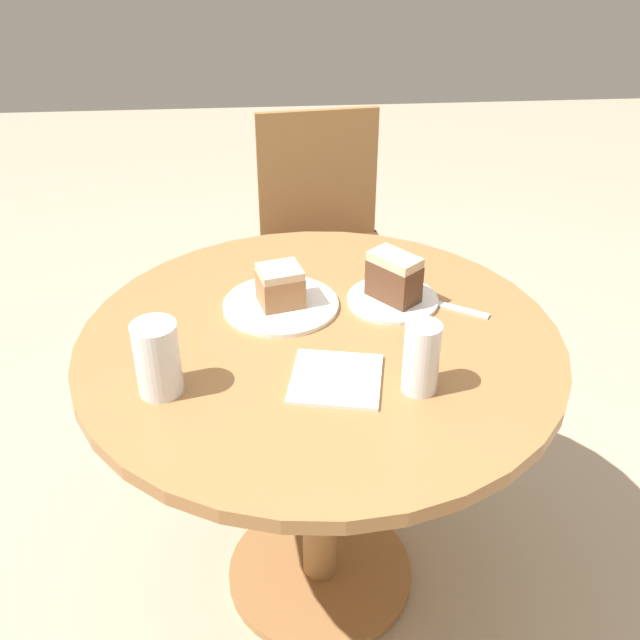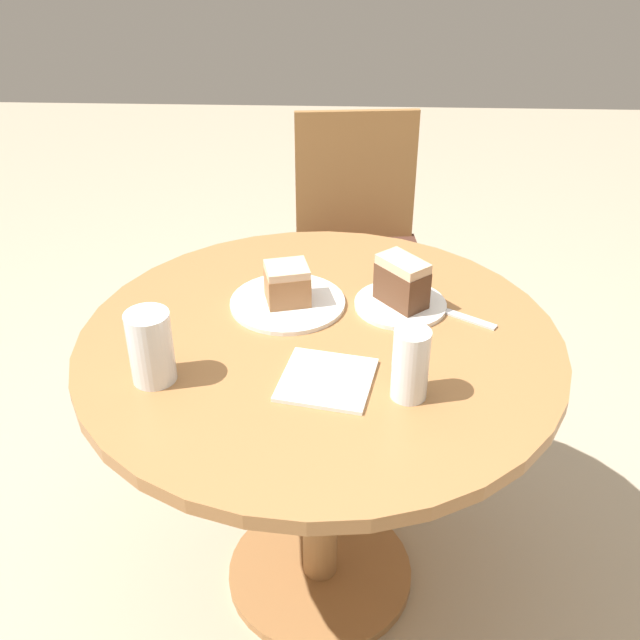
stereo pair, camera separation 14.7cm
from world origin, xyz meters
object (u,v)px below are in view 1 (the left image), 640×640
at_px(chair, 325,251).
at_px(cake_slice_near, 394,277).
at_px(plate_near, 393,300).
at_px(plate_far, 281,305).
at_px(cake_slice_far, 280,286).
at_px(glass_lemonade, 421,360).
at_px(glass_water, 158,361).

bearing_deg(chair, cake_slice_near, -89.74).
xyz_separation_m(plate_near, plate_far, (-0.24, -0.00, 0.00)).
bearing_deg(cake_slice_near, cake_slice_far, -179.38).
bearing_deg(cake_slice_near, plate_near, 90.00).
bearing_deg(chair, glass_lemonade, -91.50).
height_order(plate_far, cake_slice_far, cake_slice_far).
xyz_separation_m(glass_lemonade, glass_water, (-0.46, 0.03, 0.00)).
xyz_separation_m(plate_far, cake_slice_near, (0.24, 0.00, 0.06)).
bearing_deg(plate_near, glass_lemonade, -90.26).
distance_m(plate_near, plate_far, 0.24).
xyz_separation_m(cake_slice_near, glass_water, (-0.46, -0.27, 0.00)).
xyz_separation_m(cake_slice_near, cake_slice_far, (-0.24, -0.00, -0.01)).
bearing_deg(glass_lemonade, chair, 94.19).
relative_size(chair, cake_slice_far, 8.18).
relative_size(cake_slice_near, glass_water, 0.89).
height_order(plate_near, glass_lemonade, glass_lemonade).
distance_m(cake_slice_near, glass_water, 0.54).
relative_size(chair, glass_water, 6.19).
bearing_deg(plate_near, chair, 95.95).
bearing_deg(glass_lemonade, cake_slice_far, 128.30).
height_order(cake_slice_far, glass_lemonade, glass_lemonade).
distance_m(plate_far, glass_lemonade, 0.39).
bearing_deg(chair, plate_near, -89.74).
height_order(chair, cake_slice_far, chair).
bearing_deg(glass_lemonade, plate_near, 89.74).
bearing_deg(chair, glass_water, -115.97).
relative_size(plate_near, cake_slice_far, 1.85).
xyz_separation_m(plate_far, glass_water, (-0.22, -0.27, 0.06)).
bearing_deg(chair, plate_far, -107.49).
bearing_deg(cake_slice_far, chair, 78.20).
relative_size(cake_slice_near, cake_slice_far, 1.18).
distance_m(chair, glass_water, 1.15).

